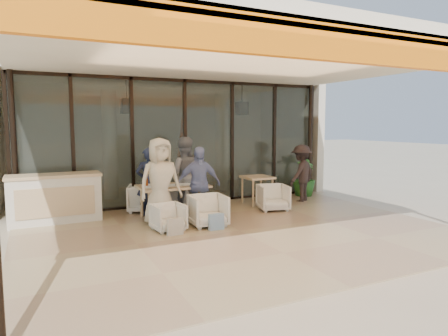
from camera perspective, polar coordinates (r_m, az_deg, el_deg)
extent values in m
plane|color=#C6B293|center=(7.81, 2.24, -9.11)|extent=(70.00, 70.00, 0.00)
cube|color=tan|center=(7.81, 2.24, -9.08)|extent=(8.00, 6.00, 0.01)
cube|color=silver|center=(7.63, 2.35, 15.54)|extent=(8.00, 6.00, 0.20)
cube|color=orange|center=(5.21, 18.44, 16.44)|extent=(8.00, 0.12, 0.45)
cube|color=orange|center=(5.74, 13.47, 16.82)|extent=(8.00, 1.50, 0.06)
cylinder|color=black|center=(9.54, -27.81, 2.72)|extent=(0.12, 0.12, 3.20)
cylinder|color=black|center=(12.08, 12.17, 3.90)|extent=(0.12, 0.12, 3.20)
cube|color=#9EADA3|center=(10.28, -5.62, 3.62)|extent=(8.00, 0.03, 3.20)
cube|color=black|center=(10.47, -5.52, -4.94)|extent=(8.00, 0.10, 0.08)
cube|color=black|center=(10.33, -5.71, 12.30)|extent=(8.00, 0.10, 0.08)
cube|color=black|center=(9.66, -28.50, 2.72)|extent=(0.08, 0.10, 3.20)
cube|color=black|center=(9.69, -20.79, 3.08)|extent=(0.08, 0.10, 3.20)
cube|color=black|center=(9.90, -12.98, 3.39)|extent=(0.08, 0.10, 3.20)
cube|color=black|center=(10.28, -5.62, 3.62)|extent=(0.08, 0.10, 3.20)
cube|color=black|center=(10.82, 1.12, 3.78)|extent=(0.08, 0.10, 3.20)
cube|color=black|center=(11.50, 7.14, 3.88)|extent=(0.08, 0.10, 3.20)
cube|color=black|center=(12.25, 12.27, 3.93)|extent=(0.08, 0.10, 3.20)
cube|color=silver|center=(13.62, -10.73, 4.61)|extent=(9.00, 0.25, 3.40)
cube|color=silver|center=(13.89, 9.12, 4.67)|extent=(0.25, 3.50, 3.40)
cube|color=silver|center=(12.00, -8.67, 12.56)|extent=(9.00, 3.50, 0.25)
cube|color=#D7BA83|center=(12.11, -8.40, -3.59)|extent=(8.00, 3.50, 0.02)
cylinder|color=silver|center=(11.42, -15.99, 3.17)|extent=(0.40, 0.40, 3.00)
cylinder|color=silver|center=(12.46, -0.37, 3.65)|extent=(0.40, 0.40, 3.00)
cylinder|color=black|center=(11.13, -13.80, 10.89)|extent=(0.03, 0.03, 0.70)
cube|color=black|center=(11.10, -13.74, 8.57)|extent=(0.30, 0.30, 0.40)
sphere|color=#FFBF72|center=(11.10, -13.74, 8.57)|extent=(0.18, 0.18, 0.18)
cylinder|color=black|center=(12.35, 2.57, 10.58)|extent=(0.03, 0.03, 0.70)
cube|color=black|center=(12.33, 2.56, 8.50)|extent=(0.30, 0.30, 0.40)
sphere|color=#FFBF72|center=(12.33, 2.56, 8.50)|extent=(0.18, 0.18, 0.18)
cylinder|color=black|center=(11.49, -5.85, -3.88)|extent=(0.40, 0.40, 0.05)
cylinder|color=black|center=(11.36, -5.91, 1.09)|extent=(0.04, 0.04, 2.10)
cone|color=#FA5715|center=(11.32, -5.95, 4.37)|extent=(0.32, 0.32, 1.10)
cube|color=silver|center=(9.09, -22.98, -4.18)|extent=(1.80, 0.60, 1.00)
cube|color=#D7BA83|center=(9.01, -23.11, -0.99)|extent=(1.85, 0.65, 0.06)
cube|color=#D7BA83|center=(8.78, -22.87, -4.53)|extent=(1.50, 0.02, 0.60)
cube|color=#D7BA83|center=(8.80, -7.29, -2.61)|extent=(1.50, 0.90, 0.05)
cube|color=white|center=(8.80, -7.30, -2.45)|extent=(1.30, 0.35, 0.01)
cylinder|color=#D7BA83|center=(8.39, -10.59, -5.67)|extent=(0.06, 0.06, 0.70)
cylinder|color=#D7BA83|center=(8.79, -2.74, -5.03)|extent=(0.06, 0.06, 0.70)
cylinder|color=#D7BA83|center=(9.00, -11.67, -4.88)|extent=(0.06, 0.06, 0.70)
cylinder|color=#D7BA83|center=(9.37, -4.28, -4.33)|extent=(0.06, 0.06, 0.70)
cylinder|color=white|center=(8.52, -9.85, -2.37)|extent=(0.06, 0.06, 0.11)
cylinder|color=white|center=(8.90, -9.24, -1.98)|extent=(0.06, 0.06, 0.11)
cylinder|color=white|center=(8.71, -6.78, -2.13)|extent=(0.06, 0.06, 0.11)
cylinder|color=white|center=(9.06, -5.86, -1.80)|extent=(0.06, 0.06, 0.11)
cylinder|color=white|center=(8.77, -3.79, -2.04)|extent=(0.06, 0.06, 0.11)
cylinder|color=maroon|center=(8.77, -11.03, -1.97)|extent=(0.07, 0.07, 0.16)
cylinder|color=black|center=(9.02, -8.47, -1.70)|extent=(0.09, 0.09, 0.17)
cylinder|color=black|center=(9.01, -8.48, -1.10)|extent=(0.10, 0.10, 0.01)
cylinder|color=white|center=(8.38, -9.56, -2.85)|extent=(0.22, 0.22, 0.01)
cylinder|color=white|center=(8.67, -3.84, -2.47)|extent=(0.22, 0.22, 0.01)
cylinder|color=white|center=(8.97, -10.68, -2.27)|extent=(0.22, 0.22, 0.01)
cylinder|color=white|center=(9.24, -5.28, -1.94)|extent=(0.22, 0.22, 0.01)
imported|color=white|center=(9.65, -11.44, -4.07)|extent=(0.88, 0.85, 0.72)
imported|color=white|center=(9.88, -6.71, -3.80)|extent=(0.77, 0.73, 0.70)
imported|color=white|center=(7.87, -7.95, -6.81)|extent=(0.63, 0.60, 0.60)
imported|color=white|center=(8.14, -2.30, -5.87)|extent=(0.74, 0.70, 0.72)
imported|color=#171F34|center=(9.10, -10.71, -1.99)|extent=(0.58, 0.40, 1.56)
imported|color=slate|center=(9.34, -5.74, -1.02)|extent=(1.04, 0.92, 1.78)
imported|color=beige|center=(8.23, -9.09, -1.98)|extent=(0.93, 0.65, 1.80)
imported|color=#6B7AB3|center=(8.52, -3.65, -2.30)|extent=(0.99, 0.53, 1.61)
cube|color=silver|center=(7.53, -6.99, -8.40)|extent=(0.30, 0.10, 0.34)
cube|color=#99BFD8|center=(7.83, -1.11, -7.78)|extent=(0.30, 0.10, 0.34)
cube|color=#D7BA83|center=(10.23, 4.78, -1.34)|extent=(0.70, 0.70, 0.05)
cylinder|color=#D7BA83|center=(9.90, 4.18, -3.75)|extent=(0.05, 0.05, 0.70)
cylinder|color=#D7BA83|center=(10.19, 6.92, -3.49)|extent=(0.05, 0.05, 0.70)
cylinder|color=#D7BA83|center=(10.39, 2.64, -3.27)|extent=(0.05, 0.05, 0.70)
cylinder|color=#D7BA83|center=(10.66, 5.29, -3.04)|extent=(0.05, 0.05, 0.70)
imported|color=white|center=(9.65, 7.02, -4.04)|extent=(0.82, 0.79, 0.70)
imported|color=black|center=(10.83, 11.01, -0.75)|extent=(1.14, 0.94, 1.54)
imported|color=#1E5919|center=(11.66, 11.37, -1.18)|extent=(0.88, 0.88, 1.16)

